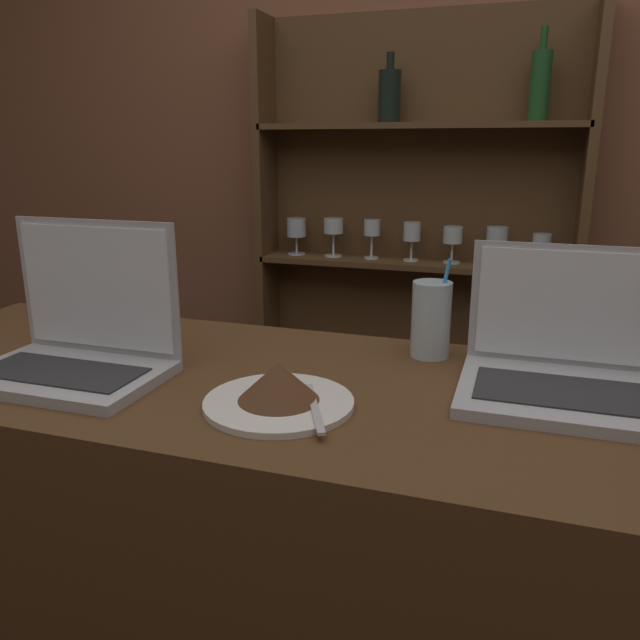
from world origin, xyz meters
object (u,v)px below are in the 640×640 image
Objects in this scene: cake_plate at (279,389)px; laptop_near at (79,339)px; water_glass at (431,319)px; laptop_far at (574,365)px.

laptop_near is at bearing 175.87° from cake_plate.
laptop_near is at bearing -153.53° from water_glass.
cake_plate is at bearing -120.57° from water_glass.
laptop_near reaches higher than cake_plate.
water_glass is (0.18, 0.30, 0.04)m from cake_plate.
laptop_far is 0.26m from water_glass.
water_glass is (-0.24, 0.11, 0.02)m from laptop_far.
cake_plate is at bearing -4.13° from laptop_near.
cake_plate is 1.23× the size of water_glass.
water_glass is at bearing 26.47° from laptop_near.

